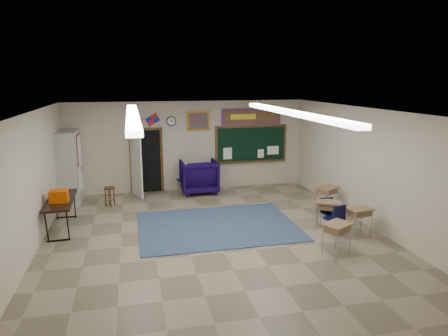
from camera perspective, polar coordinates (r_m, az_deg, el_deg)
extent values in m
plane|color=gray|center=(9.62, -1.11, -10.04)|extent=(9.00, 9.00, 0.00)
cube|color=beige|center=(13.50, -5.13, 3.14)|extent=(8.00, 0.04, 3.00)
cube|color=beige|center=(5.07, 9.76, -13.27)|extent=(8.00, 0.04, 3.00)
cube|color=beige|center=(9.22, -26.28, -2.55)|extent=(0.04, 9.00, 3.00)
cube|color=beige|center=(10.70, 20.31, -0.08)|extent=(0.04, 9.00, 3.00)
cube|color=silver|center=(8.91, -1.19, 8.07)|extent=(8.00, 9.00, 0.04)
cube|color=#344963|center=(10.38, -0.95, -8.24)|extent=(4.00, 3.00, 0.02)
cube|color=black|center=(13.45, -11.00, 0.97)|extent=(0.95, 0.04, 2.10)
cube|color=silver|center=(13.01, -12.43, 0.43)|extent=(0.35, 0.86, 2.05)
cube|color=#4F3516|center=(13.94, 3.89, 3.46)|extent=(2.55, 0.05, 1.30)
cube|color=black|center=(13.93, 3.91, 3.45)|extent=(2.40, 0.03, 1.15)
cube|color=#4F3516|center=(13.99, 3.93, 0.99)|extent=(2.40, 0.12, 0.04)
cube|color=red|center=(13.82, 3.95, 7.35)|extent=(2.10, 0.04, 0.55)
cube|color=brown|center=(13.81, 3.97, 7.35)|extent=(1.90, 0.03, 0.40)
cube|color=#9C651E|center=(13.41, -3.69, 6.77)|extent=(0.75, 0.05, 0.65)
cube|color=#A51466|center=(13.39, -3.68, 6.76)|extent=(0.62, 0.03, 0.52)
cylinder|color=black|center=(13.29, -7.54, 6.63)|extent=(0.32, 0.05, 0.32)
cylinder|color=white|center=(13.27, -7.54, 6.63)|extent=(0.26, 0.02, 0.26)
cube|color=#AEAEA9|center=(12.94, -21.19, 0.12)|extent=(0.55, 1.25, 2.20)
imported|color=black|center=(13.26, -3.63, -1.19)|extent=(1.18, 1.21, 1.10)
cube|color=brown|center=(10.25, 14.70, -4.73)|extent=(0.77, 0.71, 0.04)
cube|color=brown|center=(10.28, 14.67, -5.28)|extent=(0.66, 0.60, 0.12)
cube|color=brown|center=(11.63, 14.55, -2.73)|extent=(0.76, 0.70, 0.04)
cube|color=brown|center=(11.65, 14.52, -3.22)|extent=(0.65, 0.60, 0.12)
cube|color=brown|center=(8.88, 15.92, -7.74)|extent=(0.73, 0.67, 0.04)
cube|color=brown|center=(8.91, 15.88, -8.34)|extent=(0.63, 0.57, 0.12)
cube|color=brown|center=(10.06, 18.77, -5.54)|extent=(0.65, 0.53, 0.04)
cube|color=brown|center=(10.09, 18.73, -6.07)|extent=(0.56, 0.45, 0.12)
cube|color=black|center=(10.77, -22.33, -4.25)|extent=(0.69, 1.91, 0.05)
cube|color=#E65104|center=(10.48, -22.51, -3.75)|extent=(0.42, 0.31, 0.29)
cylinder|color=#4B2F16|center=(12.32, -16.07, -2.75)|extent=(0.32, 0.32, 0.04)
torus|color=#4B2F16|center=(12.42, -15.97, -4.35)|extent=(0.26, 0.26, 0.02)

